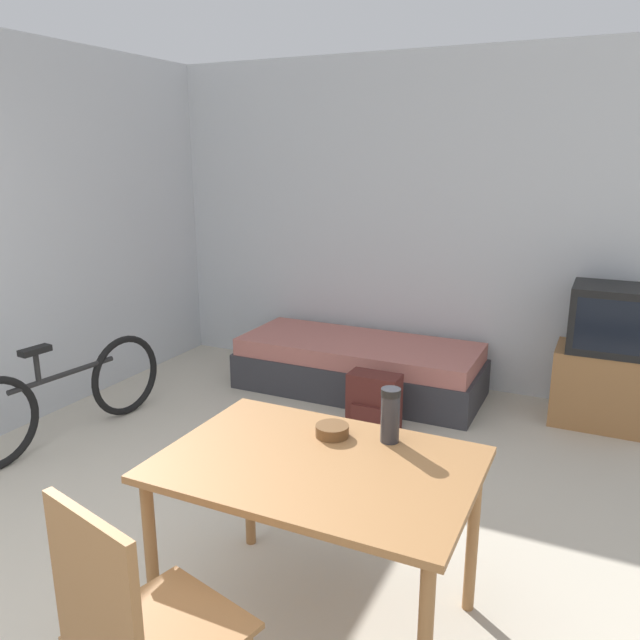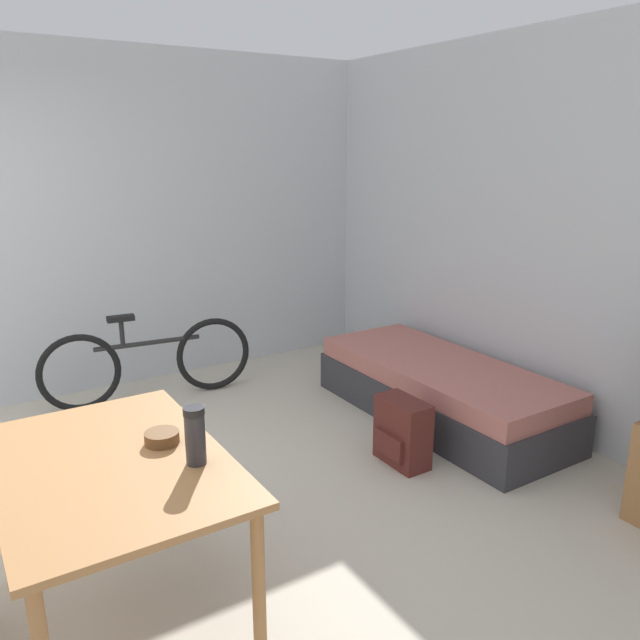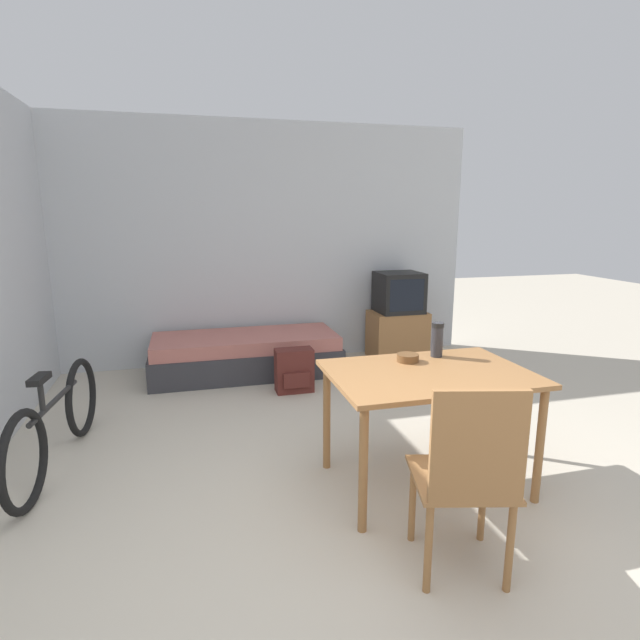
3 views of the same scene
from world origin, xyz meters
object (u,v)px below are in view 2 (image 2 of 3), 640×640
object	(u,v)px
bicycle	(149,362)
dining_table	(111,481)
mate_bowl	(162,438)
daybed	(440,391)
backpack	(402,432)
thermos_flask	(195,432)

from	to	relation	value
bicycle	dining_table	bearing A→B (deg)	-20.09
bicycle	mate_bowl	bearing A→B (deg)	-15.27
daybed	dining_table	bearing A→B (deg)	-71.64
daybed	backpack	size ratio (longest dim) A/B	4.68
daybed	thermos_flask	distance (m)	2.58
daybed	dining_table	world-z (taller)	dining_table
bicycle	mate_bowl	size ratio (longest dim) A/B	11.47
dining_table	bicycle	world-z (taller)	dining_table
mate_bowl	backpack	distance (m)	1.79
daybed	backpack	bearing A→B (deg)	-60.14
bicycle	thermos_flask	world-z (taller)	thermos_flask
dining_table	mate_bowl	size ratio (longest dim) A/B	8.60
thermos_flask	backpack	xyz separation A→B (m)	(-0.65, 1.58, -0.67)
dining_table	backpack	distance (m)	1.98
bicycle	mate_bowl	world-z (taller)	mate_bowl
dining_table	backpack	size ratio (longest dim) A/B	2.87
bicycle	backpack	distance (m)	2.12
daybed	mate_bowl	world-z (taller)	mate_bowl
dining_table	bicycle	size ratio (longest dim) A/B	0.75
backpack	dining_table	bearing A→B (deg)	-76.27
dining_table	daybed	bearing A→B (deg)	108.36
daybed	dining_table	size ratio (longest dim) A/B	1.63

